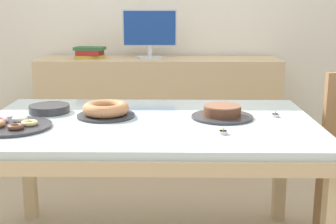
{
  "coord_description": "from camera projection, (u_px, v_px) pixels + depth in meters",
  "views": [
    {
      "loc": [
        0.12,
        -2.21,
        1.29
      ],
      "look_at": [
        0.09,
        -0.08,
        0.79
      ],
      "focal_mm": 50.0,
      "sensor_mm": 36.0,
      "label": 1
    }
  ],
  "objects": [
    {
      "name": "wall_back",
      "position": [
        160.0,
        3.0,
        3.86
      ],
      "size": [
        8.0,
        0.1,
        2.6
      ],
      "primitive_type": "cube",
      "color": "silver",
      "rests_on": "ground"
    },
    {
      "name": "dining_table",
      "position": [
        149.0,
        136.0,
        2.3
      ],
      "size": [
        1.65,
        1.05,
        0.73
      ],
      "color": "silver",
      "rests_on": "ground"
    },
    {
      "name": "sideboard",
      "position": [
        159.0,
        112.0,
        3.77
      ],
      "size": [
        1.88,
        0.44,
        0.87
      ],
      "color": "#D1B284",
      "rests_on": "ground"
    },
    {
      "name": "computer_monitor",
      "position": [
        150.0,
        34.0,
        3.62
      ],
      "size": [
        0.42,
        0.2,
        0.38
      ],
      "color": "silver",
      "rests_on": "sideboard"
    },
    {
      "name": "book_stack",
      "position": [
        90.0,
        53.0,
        3.67
      ],
      "size": [
        0.24,
        0.19,
        0.09
      ],
      "color": "#B29933",
      "rests_on": "sideboard"
    },
    {
      "name": "cake_chocolate_round",
      "position": [
        222.0,
        113.0,
        2.32
      ],
      "size": [
        0.31,
        0.31,
        0.06
      ],
      "color": "#333338",
      "rests_on": "dining_table"
    },
    {
      "name": "cake_golden_bundt",
      "position": [
        106.0,
        110.0,
        2.35
      ],
      "size": [
        0.29,
        0.29,
        0.07
      ],
      "color": "#333338",
      "rests_on": "dining_table"
    },
    {
      "name": "pastry_platter",
      "position": [
        12.0,
        125.0,
        2.14
      ],
      "size": [
        0.35,
        0.35,
        0.04
      ],
      "color": "#333338",
      "rests_on": "dining_table"
    },
    {
      "name": "plate_stack",
      "position": [
        49.0,
        109.0,
        2.44
      ],
      "size": [
        0.21,
        0.21,
        0.04
      ],
      "color": "#333338",
      "rests_on": "dining_table"
    },
    {
      "name": "tealight_right_edge",
      "position": [
        60.0,
        103.0,
        2.62
      ],
      "size": [
        0.04,
        0.04,
        0.04
      ],
      "color": "silver",
      "rests_on": "dining_table"
    },
    {
      "name": "tealight_near_cakes",
      "position": [
        223.0,
        132.0,
        2.03
      ],
      "size": [
        0.04,
        0.04,
        0.04
      ],
      "color": "silver",
      "rests_on": "dining_table"
    },
    {
      "name": "tealight_near_front",
      "position": [
        275.0,
        115.0,
        2.34
      ],
      "size": [
        0.04,
        0.04,
        0.04
      ],
      "color": "silver",
      "rests_on": "dining_table"
    },
    {
      "name": "tealight_left_edge",
      "position": [
        111.0,
        106.0,
        2.56
      ],
      "size": [
        0.04,
        0.04,
        0.04
      ],
      "color": "silver",
      "rests_on": "dining_table"
    },
    {
      "name": "tealight_centre",
      "position": [
        217.0,
        106.0,
        2.56
      ],
      "size": [
        0.04,
        0.04,
        0.04
      ],
      "color": "silver",
      "rests_on": "dining_table"
    }
  ]
}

